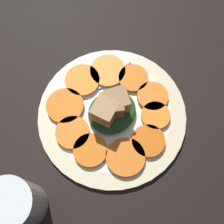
% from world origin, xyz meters
% --- Properties ---
extents(table_slab, '(1.20, 1.20, 0.02)m').
position_xyz_m(table_slab, '(0.00, 0.00, 0.01)').
color(table_slab, black).
rests_on(table_slab, ground).
extents(plate, '(0.30, 0.30, 0.01)m').
position_xyz_m(plate, '(0.00, 0.00, 0.03)').
color(plate, beige).
rests_on(plate, table_slab).
extents(carrot_slice_0, '(0.06, 0.06, 0.01)m').
position_xyz_m(carrot_slice_0, '(0.08, 0.03, 0.04)').
color(carrot_slice_0, orange).
rests_on(carrot_slice_0, plate).
extents(carrot_slice_1, '(0.07, 0.07, 0.01)m').
position_xyz_m(carrot_slice_1, '(0.04, 0.08, 0.04)').
color(carrot_slice_1, orange).
rests_on(carrot_slice_1, plate).
extents(carrot_slice_2, '(0.06, 0.06, 0.01)m').
position_xyz_m(carrot_slice_2, '(-0.02, 0.09, 0.04)').
color(carrot_slice_2, '#D56013').
rests_on(carrot_slice_2, plate).
extents(carrot_slice_3, '(0.06, 0.06, 0.01)m').
position_xyz_m(carrot_slice_3, '(-0.06, 0.06, 0.04)').
color(carrot_slice_3, orange).
rests_on(carrot_slice_3, plate).
extents(carrot_slice_4, '(0.06, 0.06, 0.01)m').
position_xyz_m(carrot_slice_4, '(-0.09, 0.03, 0.04)').
color(carrot_slice_4, orange).
rests_on(carrot_slice_4, plate).
extents(carrot_slice_5, '(0.06, 0.06, 0.01)m').
position_xyz_m(carrot_slice_5, '(-0.08, -0.03, 0.04)').
color(carrot_slice_5, orange).
rests_on(carrot_slice_5, plate).
extents(carrot_slice_6, '(0.07, 0.07, 0.01)m').
position_xyz_m(carrot_slice_6, '(-0.05, -0.08, 0.04)').
color(carrot_slice_6, orange).
rests_on(carrot_slice_6, plate).
extents(carrot_slice_7, '(0.07, 0.07, 0.01)m').
position_xyz_m(carrot_slice_7, '(0.00, -0.09, 0.04)').
color(carrot_slice_7, orange).
rests_on(carrot_slice_7, plate).
extents(carrot_slice_8, '(0.07, 0.07, 0.01)m').
position_xyz_m(carrot_slice_8, '(0.06, -0.07, 0.04)').
color(carrot_slice_8, orange).
rests_on(carrot_slice_8, plate).
extents(carrot_slice_9, '(0.07, 0.07, 0.01)m').
position_xyz_m(carrot_slice_9, '(0.08, -0.02, 0.04)').
color(carrot_slice_9, orange).
rests_on(carrot_slice_9, plate).
extents(center_pile, '(0.10, 0.09, 0.07)m').
position_xyz_m(center_pile, '(0.00, -0.00, 0.06)').
color(center_pile, '#1E4723').
rests_on(center_pile, plate).
extents(fork, '(0.19, 0.04, 0.00)m').
position_xyz_m(fork, '(-0.02, -0.06, 0.03)').
color(fork, '#B2B2B7').
rests_on(fork, plate).
extents(water_glass, '(0.08, 0.08, 0.11)m').
position_xyz_m(water_glass, '(0.23, 0.03, 0.07)').
color(water_glass, silver).
rests_on(water_glass, table_slab).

